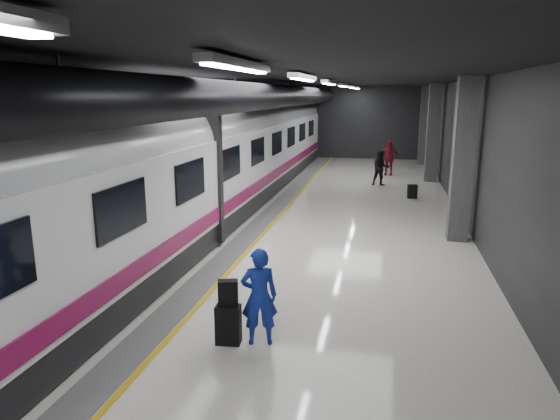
# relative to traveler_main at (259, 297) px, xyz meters

# --- Properties ---
(ground) EXTENTS (40.00, 40.00, 0.00)m
(ground) POSITION_rel_traveler_main_xyz_m (-0.59, 5.05, -0.82)
(ground) COLOR white
(ground) RESTS_ON ground
(platform_hall) EXTENTS (10.02, 40.02, 4.51)m
(platform_hall) POSITION_rel_traveler_main_xyz_m (-0.87, 6.01, 2.72)
(platform_hall) COLOR black
(platform_hall) RESTS_ON ground
(train) EXTENTS (3.05, 38.00, 4.05)m
(train) POSITION_rel_traveler_main_xyz_m (-3.83, 5.05, 1.25)
(train) COLOR black
(train) RESTS_ON ground
(traveler_main) EXTENTS (0.69, 0.55, 1.64)m
(traveler_main) POSITION_rel_traveler_main_xyz_m (0.00, 0.00, 0.00)
(traveler_main) COLOR #1834BB
(traveler_main) RESTS_ON ground
(suitcase_main) EXTENTS (0.43, 0.29, 0.66)m
(suitcase_main) POSITION_rel_traveler_main_xyz_m (-0.50, -0.11, -0.49)
(suitcase_main) COLOR black
(suitcase_main) RESTS_ON ground
(shoulder_bag) EXTENTS (0.36, 0.26, 0.43)m
(shoulder_bag) POSITION_rel_traveler_main_xyz_m (-0.50, -0.08, 0.05)
(shoulder_bag) COLOR black
(shoulder_bag) RESTS_ON suitcase_main
(traveler_far_a) EXTENTS (0.90, 0.77, 1.61)m
(traveler_far_a) POSITION_rel_traveler_main_xyz_m (1.68, 15.30, -0.02)
(traveler_far_a) COLOR black
(traveler_far_a) RESTS_ON ground
(traveler_far_b) EXTENTS (1.07, 0.52, 1.78)m
(traveler_far_b) POSITION_rel_traveler_main_xyz_m (2.02, 18.48, 0.07)
(traveler_far_b) COLOR maroon
(traveler_far_b) RESTS_ON ground
(suitcase_far) EXTENTS (0.40, 0.29, 0.54)m
(suitcase_far) POSITION_rel_traveler_main_xyz_m (2.97, 12.73, -0.55)
(suitcase_far) COLOR black
(suitcase_far) RESTS_ON ground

